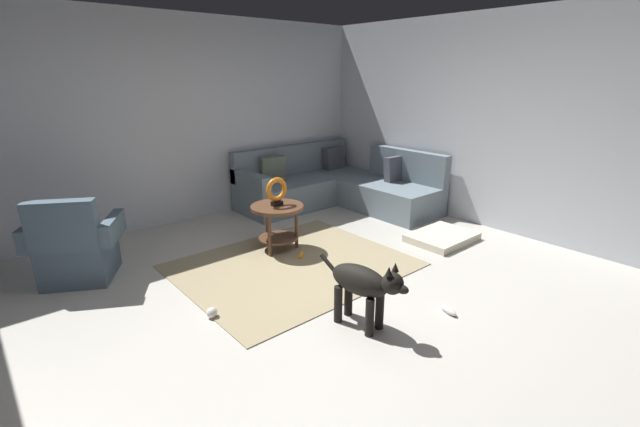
# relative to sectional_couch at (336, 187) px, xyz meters

# --- Properties ---
(ground_plane) EXTENTS (6.00, 6.00, 0.10)m
(ground_plane) POSITION_rel_sectional_couch_xyz_m (-1.99, -2.01, -0.34)
(ground_plane) COLOR beige
(wall_back) EXTENTS (6.00, 0.12, 2.70)m
(wall_back) POSITION_rel_sectional_couch_xyz_m (-1.99, 0.93, 1.06)
(wall_back) COLOR silver
(wall_back) RESTS_ON ground_plane
(wall_right) EXTENTS (0.12, 6.00, 2.70)m
(wall_right) POSITION_rel_sectional_couch_xyz_m (0.95, -2.01, 1.06)
(wall_right) COLOR silver
(wall_right) RESTS_ON ground_plane
(area_rug) EXTENTS (2.30, 1.90, 0.01)m
(area_rug) POSITION_rel_sectional_couch_xyz_m (-1.84, -1.31, -0.29)
(area_rug) COLOR tan
(area_rug) RESTS_ON ground_plane
(sectional_couch) EXTENTS (2.20, 2.25, 0.88)m
(sectional_couch) POSITION_rel_sectional_couch_xyz_m (0.00, 0.00, 0.00)
(sectional_couch) COLOR slate
(sectional_couch) RESTS_ON ground_plane
(armchair) EXTENTS (0.99, 0.92, 0.88)m
(armchair) POSITION_rel_sectional_couch_xyz_m (-3.64, -0.20, 0.03)
(armchair) COLOR #4C6070
(armchair) RESTS_ON ground_plane
(side_table) EXTENTS (0.60, 0.60, 0.54)m
(side_table) POSITION_rel_sectional_couch_xyz_m (-1.70, -0.85, 0.12)
(side_table) COLOR brown
(side_table) RESTS_ON ground_plane
(torus_sculpture) EXTENTS (0.28, 0.08, 0.33)m
(torus_sculpture) POSITION_rel_sectional_couch_xyz_m (-1.70, -0.85, 0.42)
(torus_sculpture) COLOR black
(torus_sculpture) RESTS_ON side_table
(dog_bed_mat) EXTENTS (0.80, 0.60, 0.09)m
(dog_bed_mat) POSITION_rel_sectional_couch_xyz_m (-0.01, -1.93, -0.25)
(dog_bed_mat) COLOR beige
(dog_bed_mat) RESTS_ON ground_plane
(dog) EXTENTS (0.30, 0.85, 0.63)m
(dog) POSITION_rel_sectional_couch_xyz_m (-2.11, -2.61, 0.09)
(dog) COLOR black
(dog) RESTS_ON ground_plane
(dog_toy_ball) EXTENTS (0.09, 0.09, 0.09)m
(dog_toy_ball) POSITION_rel_sectional_couch_xyz_m (-2.98, -1.69, -0.25)
(dog_toy_ball) COLOR silver
(dog_toy_ball) RESTS_ON ground_plane
(dog_toy_rope) EXTENTS (0.14, 0.14, 0.05)m
(dog_toy_rope) POSITION_rel_sectional_couch_xyz_m (-1.64, -1.20, -0.27)
(dog_toy_rope) COLOR orange
(dog_toy_rope) RESTS_ON ground_plane
(dog_toy_bone) EXTENTS (0.10, 0.19, 0.06)m
(dog_toy_bone) POSITION_rel_sectional_couch_xyz_m (-1.40, -2.95, -0.26)
(dog_toy_bone) COLOR silver
(dog_toy_bone) RESTS_ON ground_plane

